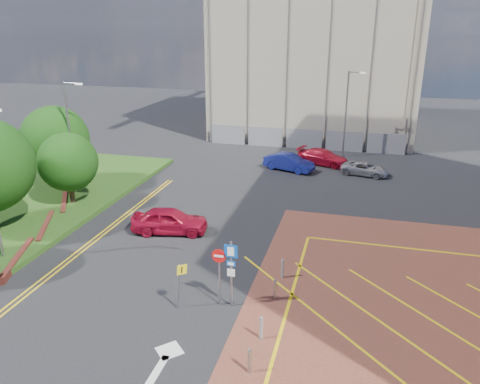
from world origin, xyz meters
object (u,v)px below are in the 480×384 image
at_px(tree_c, 68,162).
at_px(lamp_left_far, 70,134).
at_px(lamp_back, 347,111).
at_px(tree_d, 55,140).
at_px(sign_cluster, 227,267).
at_px(car_blue_back, 289,162).
at_px(car_red_left, 170,220).
at_px(car_silver_back, 365,169).
at_px(warning_sign, 180,281).
at_px(car_red_back, 323,157).

xyz_separation_m(tree_c, lamp_left_far, (-0.92, 2.00, 1.47)).
bearing_deg(lamp_back, tree_d, -143.91).
distance_m(sign_cluster, car_blue_back, 21.26).
bearing_deg(car_red_left, sign_cluster, -151.57).
bearing_deg(car_silver_back, tree_d, 124.38).
relative_size(lamp_left_far, warning_sign, 3.57).
xyz_separation_m(tree_d, warning_sign, (14.88, -12.80, -2.44)).
xyz_separation_m(sign_cluster, car_silver_back, (5.80, 21.51, -1.41)).
relative_size(tree_c, sign_cluster, 1.53).
height_order(tree_d, car_silver_back, tree_d).
xyz_separation_m(tree_c, car_silver_back, (19.60, 12.50, -2.65)).
distance_m(lamp_back, warning_sign, 28.53).
relative_size(lamp_back, car_blue_back, 1.82).
height_order(warning_sign, car_red_left, warning_sign).
bearing_deg(sign_cluster, car_silver_back, 74.90).
distance_m(lamp_back, car_blue_back, 8.11).
relative_size(tree_c, car_silver_back, 1.26).
relative_size(sign_cluster, warning_sign, 1.43).
height_order(sign_cluster, car_red_left, sign_cluster).
xyz_separation_m(car_blue_back, car_red_back, (2.68, 2.57, -0.04)).
bearing_deg(lamp_back, car_silver_back, -69.85).
distance_m(tree_c, car_blue_back, 18.16).
bearing_deg(sign_cluster, lamp_back, 82.03).
xyz_separation_m(tree_d, car_silver_back, (22.60, 9.50, -3.33)).
distance_m(car_red_back, car_silver_back, 4.35).
distance_m(tree_d, car_red_back, 22.50).
height_order(tree_d, lamp_back, lamp_back).
xyz_separation_m(car_red_left, car_blue_back, (4.97, 14.56, -0.05)).
xyz_separation_m(warning_sign, car_blue_back, (1.33, 22.01, -0.70)).
distance_m(warning_sign, car_silver_back, 23.61).
distance_m(tree_c, sign_cluster, 16.53).
height_order(tree_d, warning_sign, tree_d).
height_order(tree_d, car_red_back, tree_d).
bearing_deg(car_silver_back, lamp_left_far, 128.68).
bearing_deg(lamp_back, lamp_left_far, -139.14).
relative_size(tree_d, lamp_back, 0.76).
bearing_deg(car_red_left, tree_c, 62.71).
relative_size(tree_d, car_silver_back, 1.56).
height_order(tree_d, sign_cluster, tree_d).
height_order(lamp_back, sign_cluster, lamp_back).
height_order(lamp_left_far, car_blue_back, lamp_left_far).
bearing_deg(tree_d, tree_c, -45.00).
relative_size(tree_d, lamp_left_far, 0.76).
height_order(lamp_back, car_blue_back, lamp_back).
bearing_deg(car_blue_back, warning_sign, -164.90).
relative_size(tree_d, car_blue_back, 1.38).
height_order(lamp_back, warning_sign, lamp_back).
distance_m(tree_c, car_red_left, 8.90).
relative_size(tree_d, car_red_left, 1.33).
xyz_separation_m(lamp_left_far, car_silver_back, (20.52, 10.50, -4.12)).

